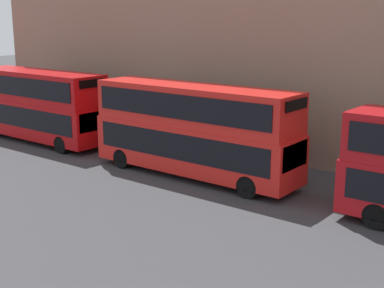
{
  "coord_description": "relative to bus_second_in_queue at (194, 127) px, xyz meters",
  "views": [
    {
      "loc": [
        -18.07,
        2.87,
        7.58
      ],
      "look_at": [
        0.48,
        17.54,
        1.94
      ],
      "focal_mm": 50.0,
      "sensor_mm": 36.0,
      "label": 1
    }
  ],
  "objects": [
    {
      "name": "bus_second_in_queue",
      "position": [
        0.0,
        0.0,
        0.0
      ],
      "size": [
        2.59,
        10.82,
        4.45
      ],
      "color": "red",
      "rests_on": "ground"
    },
    {
      "name": "bus_third_in_queue",
      "position": [
        0.0,
        12.22,
        -0.04
      ],
      "size": [
        2.59,
        10.24,
        4.38
      ],
      "color": "#B20C0F",
      "rests_on": "ground"
    }
  ]
}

